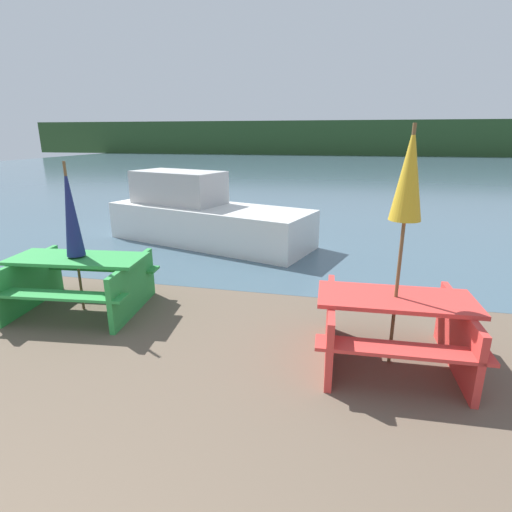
{
  "coord_description": "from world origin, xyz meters",
  "views": [
    {
      "loc": [
        1.78,
        0.26,
        2.36
      ],
      "look_at": [
        0.71,
        5.12,
        0.85
      ],
      "focal_mm": 28.0,
      "sensor_mm": 36.0,
      "label": 1
    }
  ],
  "objects_px": {
    "picnic_table_green": "(80,278)",
    "umbrella_navy": "(70,211)",
    "boat": "(203,216)",
    "umbrella_gold": "(409,176)",
    "picnic_table_red": "(393,323)"
  },
  "relations": [
    {
      "from": "picnic_table_green",
      "to": "umbrella_navy",
      "type": "relative_size",
      "value": 0.94
    },
    {
      "from": "picnic_table_green",
      "to": "boat",
      "type": "bearing_deg",
      "value": 84.35
    },
    {
      "from": "umbrella_gold",
      "to": "boat",
      "type": "xyz_separation_m",
      "value": [
        -3.7,
        4.43,
        -1.4
      ]
    },
    {
      "from": "umbrella_gold",
      "to": "picnic_table_green",
      "type": "bearing_deg",
      "value": 173.12
    },
    {
      "from": "boat",
      "to": "picnic_table_green",
      "type": "bearing_deg",
      "value": -78.27
    },
    {
      "from": "umbrella_gold",
      "to": "umbrella_navy",
      "type": "distance_m",
      "value": 4.16
    },
    {
      "from": "picnic_table_green",
      "to": "boat",
      "type": "distance_m",
      "value": 3.96
    },
    {
      "from": "umbrella_gold",
      "to": "umbrella_navy",
      "type": "xyz_separation_m",
      "value": [
        -4.09,
        0.49,
        -0.58
      ]
    },
    {
      "from": "picnic_table_red",
      "to": "umbrella_navy",
      "type": "height_order",
      "value": "umbrella_navy"
    },
    {
      "from": "picnic_table_red",
      "to": "umbrella_navy",
      "type": "bearing_deg",
      "value": 173.12
    },
    {
      "from": "picnic_table_green",
      "to": "umbrella_gold",
      "type": "relative_size",
      "value": 0.78
    },
    {
      "from": "picnic_table_red",
      "to": "umbrella_navy",
      "type": "xyz_separation_m",
      "value": [
        -4.09,
        0.49,
        0.95
      ]
    },
    {
      "from": "picnic_table_green",
      "to": "umbrella_navy",
      "type": "xyz_separation_m",
      "value": [
        0.0,
        -0.0,
        0.94
      ]
    },
    {
      "from": "umbrella_gold",
      "to": "umbrella_navy",
      "type": "relative_size",
      "value": 1.21
    },
    {
      "from": "picnic_table_green",
      "to": "umbrella_gold",
      "type": "bearing_deg",
      "value": -6.88
    }
  ]
}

